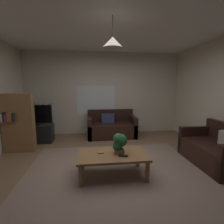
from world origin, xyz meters
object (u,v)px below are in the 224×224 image
object	(u,v)px
tv	(35,115)
coffee_table	(113,157)
tv_stand	(36,133)
couch_under_window	(111,128)
couch_right_side	(216,151)
bookshelf_corner	(18,123)
book_on_table_0	(101,152)
potted_palm_corner	(38,120)
potted_plant_on_table	(119,142)
remote_on_table_0	(123,156)
pendant_lamp	(113,42)

from	to	relation	value
tv	coffee_table	bearing A→B (deg)	-47.25
tv_stand	couch_under_window	bearing A→B (deg)	7.49
couch_right_side	bookshelf_corner	distance (m)	4.40
book_on_table_0	tv_stand	xyz separation A→B (m)	(-1.70, 2.01, -0.16)
potted_palm_corner	bookshelf_corner	bearing A→B (deg)	-96.01
couch_under_window	potted_plant_on_table	world-z (taller)	couch_under_window
tv_stand	bookshelf_corner	bearing A→B (deg)	-105.27
potted_palm_corner	bookshelf_corner	world-z (taller)	bookshelf_corner
potted_plant_on_table	bookshelf_corner	size ratio (longest dim) A/B	0.26
couch_under_window	tv	distance (m)	2.25
potted_plant_on_table	tv	distance (m)	2.88
book_on_table_0	remote_on_table_0	bearing A→B (deg)	-29.48
book_on_table_0	tv_stand	size ratio (longest dim) A/B	0.12
couch_under_window	remote_on_table_0	distance (m)	2.51
couch_under_window	pendant_lamp	world-z (taller)	pendant_lamp
book_on_table_0	potted_palm_corner	distance (m)	3.02
couch_under_window	couch_right_side	size ratio (longest dim) A/B	1.09
potted_plant_on_table	pendant_lamp	distance (m)	1.65
potted_plant_on_table	tv	xyz separation A→B (m)	(-2.02, 2.05, 0.18)
bookshelf_corner	pendant_lamp	bearing A→B (deg)	-33.85
tv_stand	bookshelf_corner	xyz separation A→B (m)	(-0.19, -0.68, 0.46)
tv_stand	bookshelf_corner	size ratio (longest dim) A/B	0.64
couch_under_window	couch_right_side	xyz separation A→B (m)	(1.85, -2.18, 0.00)
book_on_table_0	bookshelf_corner	size ratio (longest dim) A/B	0.08
book_on_table_0	potted_plant_on_table	size ratio (longest dim) A/B	0.31
coffee_table	pendant_lamp	xyz separation A→B (m)	(-0.00, -0.00, 1.91)
book_on_table_0	remote_on_table_0	size ratio (longest dim) A/B	0.69
couch_under_window	pendant_lamp	size ratio (longest dim) A/B	3.02
book_on_table_0	potted_palm_corner	world-z (taller)	potted_palm_corner
tv	couch_under_window	bearing A→B (deg)	8.06
couch_under_window	bookshelf_corner	world-z (taller)	bookshelf_corner
tv_stand	remote_on_table_0	bearing A→B (deg)	-47.03
tv_stand	pendant_lamp	distance (m)	3.46
couch_right_side	remote_on_table_0	distance (m)	1.98
coffee_table	potted_plant_on_table	bearing A→B (deg)	5.77
couch_right_side	bookshelf_corner	xyz separation A→B (m)	(-4.20, 1.22, 0.43)
potted_plant_on_table	tv	size ratio (longest dim) A/B	0.40
remote_on_table_0	couch_under_window	bearing A→B (deg)	-170.24
remote_on_table_0	potted_palm_corner	bearing A→B (deg)	-129.12
couch_under_window	potted_plant_on_table	distance (m)	2.38
book_on_table_0	bookshelf_corner	bearing A→B (deg)	144.77
couch_under_window	couch_right_side	distance (m)	2.86
book_on_table_0	potted_plant_on_table	distance (m)	0.38
couch_right_side	pendant_lamp	bearing A→B (deg)	-85.10
remote_on_table_0	tv_stand	bearing A→B (deg)	-124.95
coffee_table	potted_palm_corner	xyz separation A→B (m)	(-1.97, 2.52, 0.19)
couch_under_window	coffee_table	size ratio (longest dim) A/B	1.23
coffee_table	pendant_lamp	size ratio (longest dim) A/B	2.45
coffee_table	tv_stand	world-z (taller)	tv_stand
coffee_table	remote_on_table_0	bearing A→B (deg)	-40.19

